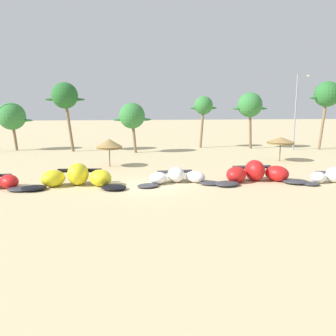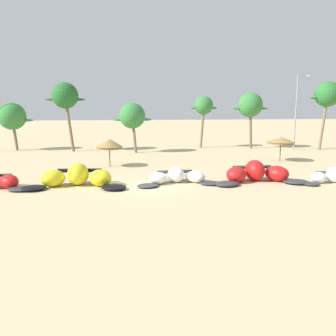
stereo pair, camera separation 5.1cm
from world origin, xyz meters
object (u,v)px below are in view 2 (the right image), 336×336
beach_umbrella_near_van (109,144)px  lamppost_west_center (297,109)px  palm_center_right (250,105)px  palm_right_of_gap (328,95)px  kite_left_of_center (177,177)px  kite_right_of_center (335,177)px  palm_left (65,96)px  kite_left (77,178)px  kite_center (257,174)px  palm_center_left (204,106)px  palm_left_of_gap (132,116)px  beach_umbrella_middle (281,140)px  palm_leftmost (12,117)px

beach_umbrella_near_van → lamppost_west_center: size_ratio=0.27×
palm_center_right → palm_right_of_gap: size_ratio=0.85×
kite_left_of_center → kite_right_of_center: (11.99, -1.75, 0.00)m
palm_left → palm_center_right: bearing=-0.2°
palm_center_right → lamppost_west_center: lamppost_west_center is taller
kite_left → kite_center: (13.77, -0.31, -0.00)m
beach_umbrella_near_van → lamppost_west_center: 26.80m
kite_right_of_center → palm_left: (-23.21, 22.36, 6.68)m
beach_umbrella_near_van → kite_left: bearing=-104.8°
kite_left_of_center → palm_center_left: palm_center_left is taller
kite_center → lamppost_west_center: size_ratio=0.78×
palm_left_of_gap → palm_right_of_gap: palm_right_of_gap is taller
palm_left → lamppost_west_center: lamppost_west_center is taller
beach_umbrella_middle → kite_center: bearing=-124.6°
kite_right_of_center → beach_umbrella_near_van: beach_umbrella_near_van is taller
kite_right_of_center → palm_center_left: 25.12m
beach_umbrella_middle → palm_left_of_gap: palm_left_of_gap is taller
kite_left → beach_umbrella_near_van: beach_umbrella_near_van is taller
beach_umbrella_middle → palm_left_of_gap: bearing=149.4°
kite_left → lamppost_west_center: (26.77, 18.21, 4.92)m
kite_center → palm_center_left: 23.35m
palm_left → palm_center_left: 18.81m
beach_umbrella_near_van → palm_leftmost: bearing=131.9°
palm_left → palm_left_of_gap: (8.46, -2.42, -2.49)m
beach_umbrella_near_van → palm_center_left: 19.52m
kite_center → palm_leftmost: 34.19m
palm_leftmost → palm_center_left: bearing=-1.1°
kite_left_of_center → lamppost_west_center: bearing=43.3°
beach_umbrella_near_van → beach_umbrella_middle: beach_umbrella_near_van is taller
palm_right_of_gap → palm_left: bearing=175.8°
beach_umbrella_near_van → palm_leftmost: palm_leftmost is taller
kite_left_of_center → beach_umbrella_middle: bearing=35.3°
kite_right_of_center → lamppost_west_center: size_ratio=0.55×
kite_right_of_center → palm_left_of_gap: 25.15m
kite_left_of_center → palm_left: palm_left is taller
palm_leftmost → palm_center_right: bearing=-4.1°
kite_right_of_center → palm_center_right: 23.02m
palm_leftmost → palm_left_of_gap: bearing=-16.4°
kite_left_of_center → palm_right_of_gap: (23.44, 18.05, 6.93)m
kite_center → palm_center_right: bearing=70.6°
beach_umbrella_middle → palm_left: size_ratio=0.33×
kite_right_of_center → lamppost_west_center: lamppost_west_center is taller
palm_leftmost → palm_center_left: palm_center_left is taller
lamppost_west_center → palm_center_right: bearing=157.3°
kite_right_of_center → beach_umbrella_middle: (0.76, 10.79, 1.79)m
beach_umbrella_middle → palm_right_of_gap: (10.70, 9.01, 5.13)m
kite_left → beach_umbrella_near_van: size_ratio=2.89×
kite_center → beach_umbrella_middle: (6.48, 9.40, 1.62)m
palm_center_left → palm_center_right: size_ratio=0.94×
kite_left → palm_left: 21.97m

